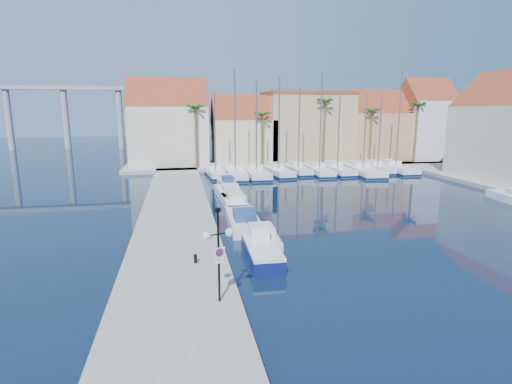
% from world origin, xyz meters
% --- Properties ---
extents(ground, '(260.00, 260.00, 0.00)m').
position_xyz_m(ground, '(0.00, 0.00, 0.00)').
color(ground, black).
rests_on(ground, ground).
extents(quay_west, '(6.00, 77.00, 0.50)m').
position_xyz_m(quay_west, '(-9.00, 13.50, 0.25)').
color(quay_west, gray).
rests_on(quay_west, ground).
extents(shore_north, '(54.00, 16.00, 0.50)m').
position_xyz_m(shore_north, '(10.00, 48.00, 0.25)').
color(shore_north, gray).
rests_on(shore_north, ground).
extents(lamp_post, '(1.44, 0.74, 4.40)m').
position_xyz_m(lamp_post, '(-7.00, -1.41, 3.39)').
color(lamp_post, black).
rests_on(lamp_post, quay_west).
extents(bollard, '(0.20, 0.20, 0.50)m').
position_xyz_m(bollard, '(-7.87, 3.49, 0.75)').
color(bollard, black).
rests_on(bollard, quay_west).
extents(fishing_boat, '(1.98, 5.53, 1.92)m').
position_xyz_m(fishing_boat, '(-3.80, 4.71, 0.64)').
color(fishing_boat, '#0E1856').
rests_on(fishing_boat, ground).
extents(motorboat_west_0, '(2.06, 5.54, 1.40)m').
position_xyz_m(motorboat_west_0, '(-3.06, 7.45, 0.51)').
color(motorboat_west_0, white).
rests_on(motorboat_west_0, ground).
extents(motorboat_west_1, '(2.55, 7.22, 1.40)m').
position_xyz_m(motorboat_west_1, '(-3.76, 11.90, 0.51)').
color(motorboat_west_1, white).
rests_on(motorboat_west_1, ground).
extents(motorboat_west_2, '(2.04, 6.23, 1.40)m').
position_xyz_m(motorboat_west_2, '(-3.59, 18.22, 0.51)').
color(motorboat_west_2, white).
rests_on(motorboat_west_2, ground).
extents(motorboat_west_3, '(2.58, 7.18, 1.40)m').
position_xyz_m(motorboat_west_3, '(-3.51, 22.58, 0.51)').
color(motorboat_west_3, white).
rests_on(motorboat_west_3, ground).
extents(motorboat_west_4, '(1.99, 5.48, 1.40)m').
position_xyz_m(motorboat_west_4, '(-3.05, 28.30, 0.51)').
color(motorboat_west_4, white).
rests_on(motorboat_west_4, ground).
extents(sailboat_0, '(2.87, 8.59, 11.37)m').
position_xyz_m(sailboat_0, '(-3.73, 36.80, 0.60)').
color(sailboat_0, white).
rests_on(sailboat_0, ground).
extents(sailboat_1, '(3.57, 10.85, 14.23)m').
position_xyz_m(sailboat_1, '(-1.04, 35.93, 0.60)').
color(sailboat_1, white).
rests_on(sailboat_1, ground).
extents(sailboat_2, '(3.00, 10.52, 12.76)m').
position_xyz_m(sailboat_2, '(1.81, 35.70, 0.58)').
color(sailboat_2, white).
rests_on(sailboat_2, ground).
extents(sailboat_3, '(3.11, 9.18, 13.50)m').
position_xyz_m(sailboat_3, '(5.04, 36.19, 0.62)').
color(sailboat_3, white).
rests_on(sailboat_3, ground).
extents(sailboat_4, '(2.46, 8.15, 11.99)m').
position_xyz_m(sailboat_4, '(8.24, 37.08, 0.62)').
color(sailboat_4, white).
rests_on(sailboat_4, ground).
extents(sailboat_5, '(2.93, 9.37, 14.03)m').
position_xyz_m(sailboat_5, '(11.03, 35.92, 0.62)').
color(sailboat_5, white).
rests_on(sailboat_5, ground).
extents(sailboat_6, '(2.73, 9.61, 11.44)m').
position_xyz_m(sailboat_6, '(13.87, 36.34, 0.58)').
color(sailboat_6, white).
rests_on(sailboat_6, ground).
extents(sailboat_7, '(4.07, 11.98, 11.15)m').
position_xyz_m(sailboat_7, '(17.31, 35.12, 0.55)').
color(sailboat_7, white).
rests_on(sailboat_7, ground).
extents(sailboat_8, '(2.24, 8.10, 11.18)m').
position_xyz_m(sailboat_8, '(20.24, 36.25, 0.60)').
color(sailboat_8, white).
rests_on(sailboat_8, ground).
extents(sailboat_9, '(3.00, 10.52, 14.60)m').
position_xyz_m(sailboat_9, '(23.01, 36.13, 0.60)').
color(sailboat_9, white).
rests_on(sailboat_9, ground).
extents(building_0, '(12.30, 9.00, 13.50)m').
position_xyz_m(building_0, '(-10.00, 47.00, 6.52)').
color(building_0, beige).
rests_on(building_0, shore_north).
extents(building_1, '(10.30, 8.00, 11.00)m').
position_xyz_m(building_1, '(2.00, 47.00, 5.30)').
color(building_1, beige).
rests_on(building_1, shore_north).
extents(building_2, '(14.20, 10.20, 11.50)m').
position_xyz_m(building_2, '(13.00, 48.00, 6.26)').
color(building_2, tan).
rests_on(building_2, shore_north).
extents(building_3, '(10.30, 8.00, 12.00)m').
position_xyz_m(building_3, '(25.00, 47.00, 5.86)').
color(building_3, tan).
rests_on(building_3, shore_north).
extents(building_4, '(8.30, 8.00, 14.00)m').
position_xyz_m(building_4, '(34.00, 46.00, 6.97)').
color(building_4, silver).
rests_on(building_4, shore_north).
extents(palm_0, '(2.60, 2.60, 10.15)m').
position_xyz_m(palm_0, '(-6.00, 42.00, 9.08)').
color(palm_0, brown).
rests_on(palm_0, shore_north).
extents(palm_1, '(2.60, 2.60, 9.15)m').
position_xyz_m(palm_1, '(4.00, 42.00, 8.14)').
color(palm_1, brown).
rests_on(palm_1, shore_north).
extents(palm_2, '(2.60, 2.60, 11.15)m').
position_xyz_m(palm_2, '(14.00, 42.00, 10.02)').
color(palm_2, brown).
rests_on(palm_2, shore_north).
extents(palm_3, '(2.60, 2.60, 9.65)m').
position_xyz_m(palm_3, '(22.00, 42.00, 8.61)').
color(palm_3, brown).
rests_on(palm_3, shore_north).
extents(palm_4, '(2.60, 2.60, 10.65)m').
position_xyz_m(palm_4, '(30.00, 42.00, 9.55)').
color(palm_4, brown).
rests_on(palm_4, shore_north).
extents(viaduct, '(48.00, 2.20, 14.45)m').
position_xyz_m(viaduct, '(-39.07, 82.00, 10.25)').
color(viaduct, '#9E9E99').
rests_on(viaduct, ground).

